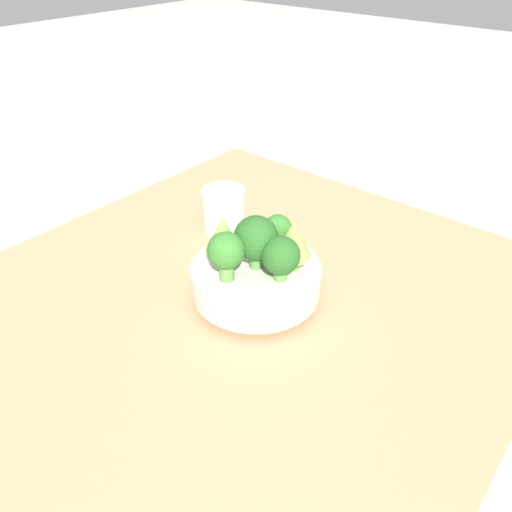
% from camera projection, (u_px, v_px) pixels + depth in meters
% --- Properties ---
extents(ground_plane, '(6.00, 6.00, 0.00)m').
position_uv_depth(ground_plane, '(244.00, 314.00, 0.87)').
color(ground_plane, beige).
extents(table, '(0.94, 0.87, 0.05)m').
position_uv_depth(table, '(243.00, 304.00, 0.85)').
color(table, tan).
rests_on(table, ground_plane).
extents(bowl, '(0.21, 0.21, 0.06)m').
position_uv_depth(bowl, '(256.00, 279.00, 0.81)').
color(bowl, silver).
rests_on(bowl, table).
extents(broccoli_floret_center, '(0.07, 0.07, 0.09)m').
position_uv_depth(broccoli_floret_center, '(256.00, 239.00, 0.77)').
color(broccoli_floret_center, '#609347').
rests_on(broccoli_floret_center, bowl).
extents(romanesco_piece_far, '(0.06, 0.06, 0.08)m').
position_uv_depth(romanesco_piece_far, '(292.00, 240.00, 0.76)').
color(romanesco_piece_far, '#6BA34C').
rests_on(romanesco_piece_far, bowl).
extents(romanesco_piece_near, '(0.06, 0.06, 0.09)m').
position_uv_depth(romanesco_piece_near, '(223.00, 236.00, 0.76)').
color(romanesco_piece_near, '#7AB256').
rests_on(romanesco_piece_near, bowl).
extents(broccoli_floret_right, '(0.06, 0.06, 0.08)m').
position_uv_depth(broccoli_floret_right, '(226.00, 252.00, 0.74)').
color(broccoli_floret_right, '#609347').
rests_on(broccoli_floret_right, bowl).
extents(broccoli_floret_left, '(0.05, 0.05, 0.06)m').
position_uv_depth(broccoli_floret_left, '(278.00, 230.00, 0.82)').
color(broccoli_floret_left, '#6BA34C').
rests_on(broccoli_floret_left, bowl).
extents(broccoli_floret_back, '(0.06, 0.06, 0.07)m').
position_uv_depth(broccoli_floret_back, '(281.00, 256.00, 0.75)').
color(broccoli_floret_back, '#609347').
rests_on(broccoli_floret_back, bowl).
extents(cup, '(0.09, 0.09, 0.09)m').
position_uv_depth(cup, '(224.00, 210.00, 0.99)').
color(cup, silver).
rests_on(cup, table).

